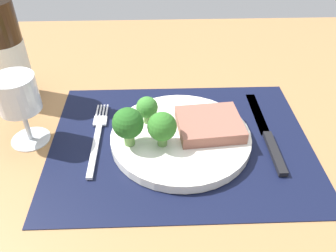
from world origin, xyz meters
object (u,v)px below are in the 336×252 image
object	(u,v)px
fork	(97,136)
knife	(268,136)
steak	(209,124)
wine_bottle	(5,52)
wine_glass	(18,98)
plate	(181,137)

from	to	relation	value
fork	knife	size ratio (longest dim) A/B	0.83
steak	wine_bottle	size ratio (longest dim) A/B	0.38
knife	wine_glass	distance (cm)	41.71
wine_bottle	wine_glass	bearing A→B (deg)	-65.81
fork	wine_glass	bearing A→B (deg)	-178.17
wine_bottle	wine_glass	world-z (taller)	wine_bottle
plate	fork	size ratio (longest dim) A/B	1.23
knife	wine_bottle	world-z (taller)	wine_bottle
wine_glass	plate	bearing A→B (deg)	-3.68
steak	knife	world-z (taller)	steak
wine_bottle	steak	bearing A→B (deg)	-20.63
steak	fork	size ratio (longest dim) A/B	0.55
plate	wine_bottle	size ratio (longest dim) A/B	0.85
steak	fork	distance (cm)	19.40
knife	wine_glass	xyz separation A→B (cm)	(-40.93, 1.13, 7.96)
steak	wine_bottle	xyz separation A→B (cm)	(-36.69, 13.81, 7.25)
fork	knife	xyz separation A→B (cm)	(29.45, -0.89, 0.05)
wine_bottle	wine_glass	distance (cm)	14.63
steak	wine_bottle	world-z (taller)	wine_bottle
wine_bottle	wine_glass	xyz separation A→B (cm)	(5.96, -13.26, -1.59)
wine_bottle	wine_glass	size ratio (longest dim) A/B	2.24
plate	wine_bottle	bearing A→B (deg)	154.84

